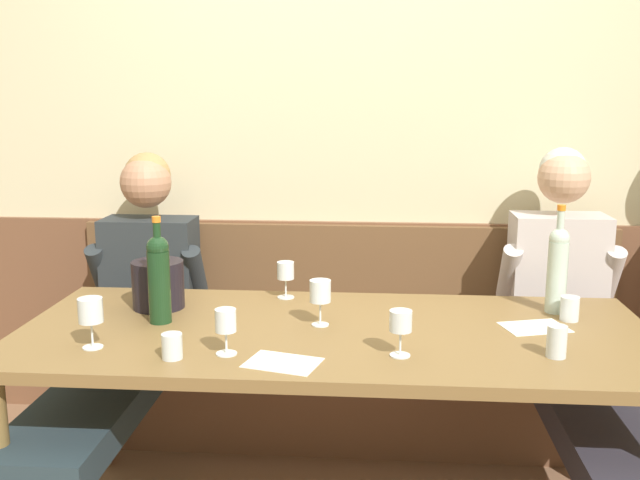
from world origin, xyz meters
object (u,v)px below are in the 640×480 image
ice_bucket (158,284)px  wine_glass_right_end (286,273)px  dining_table (334,351)px  wine_glass_center_rear (226,323)px  wine_bottle_amber_mid (159,276)px  wine_glass_by_bottle (401,324)px  wine_glass_left_end (91,312)px  water_tumbler_center (570,309)px  person_left_seat (123,326)px  water_tumbler_left (172,346)px  wine_bottle_green_tall (558,267)px  person_right_seat (578,334)px  wall_bench (344,376)px  water_tumbler_right (557,341)px  wine_glass_near_bucket (320,293)px

ice_bucket → wine_glass_right_end: (0.45, 0.17, 0.01)m
dining_table → wine_glass_center_rear: wine_glass_center_rear is taller
wine_glass_right_end → wine_bottle_amber_mid: bearing=-139.5°
ice_bucket → wine_glass_by_bottle: 0.98m
wine_glass_left_end → water_tumbler_center: (1.55, 0.40, -0.07)m
wine_bottle_amber_mid → person_left_seat: bearing=129.1°
dining_table → water_tumbler_left: size_ratio=27.64×
dining_table → wine_bottle_green_tall: 0.86m
dining_table → person_right_seat: size_ratio=1.56×
wall_bench → water_tumbler_right: (0.68, -0.95, 0.52)m
wine_glass_by_bottle → wine_glass_left_end: wine_glass_left_end is taller
dining_table → wine_glass_right_end: size_ratio=14.97×
person_right_seat → wine_bottle_amber_mid: 1.57m
person_right_seat → wine_glass_left_end: person_right_seat is taller
wine_bottle_green_tall → wine_glass_center_rear: size_ratio=2.76×
person_left_seat → ice_bucket: bearing=-36.2°
person_left_seat → water_tumbler_center: size_ratio=16.07×
ice_bucket → water_tumbler_center: size_ratio=2.23×
person_left_seat → wine_glass_near_bucket: (0.81, -0.31, 0.24)m
water_tumbler_left → wine_glass_center_rear: bearing=17.4°
ice_bucket → wine_bottle_amber_mid: size_ratio=0.51×
wine_glass_left_end → water_tumbler_left: bearing=-14.4°
wine_glass_near_bucket → wine_glass_left_end: bearing=-157.9°
wine_glass_center_rear → wine_glass_near_bucket: size_ratio=0.90×
wine_bottle_amber_mid → water_tumbler_right: size_ratio=3.81×
dining_table → wine_bottle_green_tall: bearing=18.2°
wall_bench → ice_bucket: size_ratio=12.83×
wine_glass_near_bucket → water_tumbler_left: 0.55m
wine_bottle_green_tall → wine_glass_right_end: 1.00m
ice_bucket → water_tumbler_center: (1.47, -0.04, -0.05)m
wine_glass_right_end → wine_glass_by_bottle: same height
person_left_seat → wine_glass_left_end: (0.12, -0.59, 0.24)m
wine_glass_center_rear → water_tumbler_center: bearing=20.7°
dining_table → wine_glass_center_rear: 0.44m
dining_table → wine_bottle_amber_mid: 0.65m
wall_bench → wine_glass_left_end: 1.36m
dining_table → person_left_seat: person_left_seat is taller
person_right_seat → wine_glass_center_rear: 1.38m
wine_glass_by_bottle → water_tumbler_right: bearing=3.6°
water_tumbler_center → person_left_seat: bearing=173.8°
person_right_seat → person_left_seat: bearing=-179.6°
wall_bench → water_tumbler_center: wall_bench is taller
wine_bottle_amber_mid → water_tumbler_right: wine_bottle_amber_mid is taller
ice_bucket → person_left_seat: bearing=143.8°
water_tumbler_left → ice_bucket: bearing=111.1°
wine_bottle_amber_mid → wine_glass_by_bottle: bearing=-17.9°
person_right_seat → wine_glass_by_bottle: bearing=-139.3°
wall_bench → wine_glass_left_end: size_ratio=15.17×
water_tumbler_right → wall_bench: bearing=125.6°
wine_glass_by_bottle → water_tumbler_center: 0.72m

